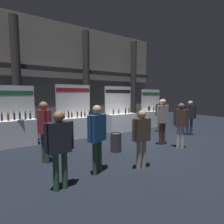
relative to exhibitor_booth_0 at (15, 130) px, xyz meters
name	(u,v)px	position (x,y,z in m)	size (l,w,h in m)	color
ground_plane	(129,140)	(4.32, -1.75, -0.61)	(24.00, 24.00, 0.00)	black
hall_colonnade	(82,77)	(4.32, 3.24, 2.57)	(11.68, 1.08, 6.43)	gray
exhibitor_booth_0	(15,130)	(0.00, 0.00, 0.00)	(1.60, 0.72, 2.37)	white
exhibitor_booth_1	(76,125)	(2.51, -0.09, -0.01)	(1.68, 0.66, 2.48)	white
exhibitor_booth_2	(121,120)	(5.10, -0.10, -0.01)	(1.73, 0.66, 2.47)	white
exhibitor_booth_3	(154,117)	(7.75, 0.00, -0.01)	(1.59, 0.66, 2.34)	white
trash_bin	(116,142)	(2.93, -2.74, -0.28)	(0.39, 0.39, 0.66)	#38383D
visitor_0	(161,113)	(6.68, -1.49, 0.44)	(0.31, 0.58, 1.75)	#47382D
visitor_1	(190,114)	(7.40, -2.69, 0.42)	(0.46, 0.49, 1.71)	navy
visitor_2	(181,122)	(5.18, -3.73, 0.39)	(0.40, 0.44, 1.70)	silver
visitor_3	(44,127)	(0.61, -2.42, 0.46)	(0.35, 0.47, 1.81)	#33563D
visitor_4	(97,132)	(1.56, -3.87, 0.45)	(0.59, 0.41, 1.75)	#33563D
visitor_5	(163,117)	(4.95, -3.07, 0.49)	(0.55, 0.27, 1.84)	#47382D
visitor_6	(60,143)	(0.55, -4.12, 0.39)	(0.62, 0.24, 1.67)	#33563D
visitor_7	(142,134)	(2.68, -4.30, 0.33)	(0.60, 0.25, 1.60)	#ADA393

